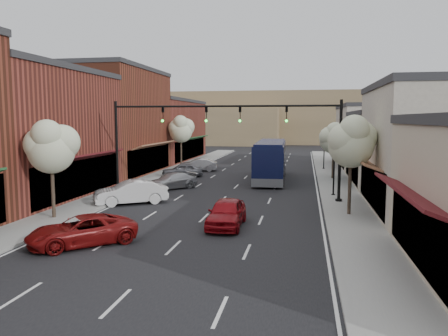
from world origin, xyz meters
The scene contains 28 objects.
ground centered at (0.00, 0.00, 0.00)m, with size 160.00×160.00×0.00m, color black.
sidewalk_left centered at (-8.40, 18.50, 0.07)m, with size 2.80×73.00×0.15m, color gray.
sidewalk_right centered at (8.40, 18.50, 0.07)m, with size 2.80×73.00×0.15m, color gray.
curb_left centered at (-7.00, 18.50, 0.07)m, with size 0.25×73.00×0.17m, color gray.
curb_right centered at (7.00, 18.50, 0.07)m, with size 0.25×73.00×0.17m, color gray.
bldg_left_midnear centered at (-14.23, 6.00, 4.66)m, with size 10.14×14.10×9.40m.
bldg_left_midfar centered at (-14.24, 20.00, 5.40)m, with size 10.14×14.10×10.90m.
bldg_left_far centered at (-14.22, 36.00, 4.16)m, with size 10.14×18.10×8.40m.
bldg_right_midnear centered at (13.72, 6.00, 3.91)m, with size 9.14×12.10×7.90m.
bldg_right_midfar centered at (13.70, 18.00, 3.17)m, with size 9.14×12.10×6.40m.
bldg_right_far centered at (13.71, 32.00, 3.66)m, with size 9.14×16.10×7.40m.
hill_far centered at (0.00, 90.00, 6.00)m, with size 120.00×30.00×12.00m, color #7A6647.
hill_near centered at (-25.00, 78.00, 4.00)m, with size 50.00×20.00×8.00m, color #7A6647.
signal_mast_right centered at (5.62, 8.00, 4.62)m, with size 8.22×0.46×7.00m.
signal_mast_left centered at (-5.62, 8.00, 4.62)m, with size 8.22×0.46×7.00m.
tree_right_near centered at (8.35, 3.94, 4.45)m, with size 2.85×2.65×5.95m.
tree_right_far centered at (8.35, 19.94, 3.99)m, with size 2.85×2.65×5.43m.
tree_left_near centered at (-8.25, -0.06, 4.22)m, with size 2.85×2.65×5.69m.
tree_left_far centered at (-8.25, 25.94, 4.60)m, with size 2.85×2.65×6.13m.
lamp_post_near centered at (7.80, 10.50, 3.01)m, with size 0.44×0.44×4.44m.
lamp_post_far centered at (7.80, 28.00, 3.01)m, with size 0.44×0.44×4.44m.
coach_bus centered at (2.53, 18.71, 1.90)m, with size 2.99×11.97×3.64m.
red_hatchback centered at (1.65, 0.21, 0.75)m, with size 1.77×4.39×1.50m, color #9B0B12.
parked_car_a centered at (-4.20, -4.36, 0.67)m, with size 2.23×4.83×1.34m, color maroon.
parked_car_b centered at (-5.81, 5.18, 0.80)m, with size 1.69×4.85×1.60m, color silver.
parked_car_c centered at (-5.07, 11.81, 0.65)m, with size 1.82×4.47×1.30m, color #A0A1A6.
parked_car_d centered at (-6.20, 19.12, 0.68)m, with size 1.61×4.01×1.37m, color slate.
parked_car_e centered at (-5.87, 24.15, 0.70)m, with size 1.48×4.24×1.40m, color #9B9CA0.
Camera 1 is at (5.68, -22.18, 5.70)m, focal length 35.00 mm.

